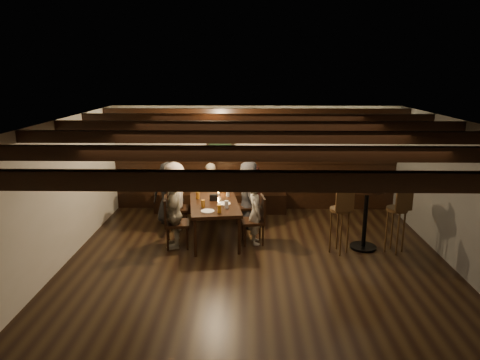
{
  "coord_description": "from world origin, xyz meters",
  "views": [
    {
      "loc": [
        -0.16,
        -6.2,
        3.16
      ],
      "look_at": [
        -0.31,
        1.3,
        1.24
      ],
      "focal_mm": 32.0,
      "sensor_mm": 36.0,
      "label": 1
    }
  ],
  "objects_px": {
    "person_right_near": "(249,194)",
    "high_top_table": "(366,209)",
    "person_bench_centre": "(210,191)",
    "bar_stool_right": "(395,229)",
    "chair_right_near": "(247,214)",
    "person_left_far": "(174,213)",
    "person_left_near": "(175,196)",
    "chair_right_far": "(254,229)",
    "person_bench_left": "(168,193)",
    "person_right_far": "(255,213)",
    "chair_left_far": "(176,232)",
    "chair_left_near": "(177,216)",
    "dining_table": "(214,203)",
    "person_bench_right": "(252,192)",
    "bar_stool_left": "(339,230)"
  },
  "relations": [
    {
      "from": "dining_table",
      "to": "person_right_near",
      "type": "height_order",
      "value": "person_right_near"
    },
    {
      "from": "person_bench_left",
      "to": "person_left_near",
      "type": "height_order",
      "value": "person_left_near"
    },
    {
      "from": "person_bench_left",
      "to": "person_bench_right",
      "type": "bearing_deg",
      "value": -180.0
    },
    {
      "from": "chair_left_far",
      "to": "person_bench_centre",
      "type": "bearing_deg",
      "value": 154.36
    },
    {
      "from": "person_bench_right",
      "to": "bar_stool_left",
      "type": "relative_size",
      "value": 1.03
    },
    {
      "from": "dining_table",
      "to": "high_top_table",
      "type": "relative_size",
      "value": 1.8
    },
    {
      "from": "bar_stool_left",
      "to": "chair_left_near",
      "type": "bearing_deg",
      "value": 150.42
    },
    {
      "from": "chair_right_near",
      "to": "bar_stool_right",
      "type": "xyz_separation_m",
      "value": [
        2.64,
        -1.26,
        0.16
      ]
    },
    {
      "from": "person_bench_right",
      "to": "bar_stool_right",
      "type": "bearing_deg",
      "value": 137.32
    },
    {
      "from": "person_right_far",
      "to": "high_top_table",
      "type": "bearing_deg",
      "value": -104.53
    },
    {
      "from": "person_bench_centre",
      "to": "person_left_far",
      "type": "height_order",
      "value": "person_left_far"
    },
    {
      "from": "person_bench_right",
      "to": "person_bench_centre",
      "type": "bearing_deg",
      "value": -9.46
    },
    {
      "from": "chair_right_far",
      "to": "person_right_near",
      "type": "xyz_separation_m",
      "value": [
        -0.1,
        0.9,
        0.41
      ]
    },
    {
      "from": "chair_left_near",
      "to": "person_left_near",
      "type": "distance_m",
      "value": 0.42
    },
    {
      "from": "chair_right_near",
      "to": "bar_stool_left",
      "type": "height_order",
      "value": "bar_stool_left"
    },
    {
      "from": "person_bench_centre",
      "to": "bar_stool_right",
      "type": "bearing_deg",
      "value": 144.76
    },
    {
      "from": "chair_left_near",
      "to": "person_left_near",
      "type": "height_order",
      "value": "person_left_near"
    },
    {
      "from": "person_bench_centre",
      "to": "person_right_far",
      "type": "relative_size",
      "value": 1.05
    },
    {
      "from": "person_left_near",
      "to": "person_bench_centre",
      "type": "bearing_deg",
      "value": 128.66
    },
    {
      "from": "chair_left_near",
      "to": "chair_right_far",
      "type": "xyz_separation_m",
      "value": [
        1.55,
        -0.68,
        -0.01
      ]
    },
    {
      "from": "chair_left_far",
      "to": "person_bench_centre",
      "type": "distance_m",
      "value": 1.7
    },
    {
      "from": "chair_left_far",
      "to": "high_top_table",
      "type": "relative_size",
      "value": 0.82
    },
    {
      "from": "person_bench_centre",
      "to": "person_left_near",
      "type": "relative_size",
      "value": 0.89
    },
    {
      "from": "dining_table",
      "to": "bar_stool_right",
      "type": "xyz_separation_m",
      "value": [
        3.29,
        -0.71,
        -0.25
      ]
    },
    {
      "from": "person_left_near",
      "to": "bar_stool_left",
      "type": "relative_size",
      "value": 1.2
    },
    {
      "from": "person_left_far",
      "to": "person_right_far",
      "type": "bearing_deg",
      "value": 90.0
    },
    {
      "from": "chair_right_near",
      "to": "person_left_far",
      "type": "height_order",
      "value": "person_left_far"
    },
    {
      "from": "person_bench_left",
      "to": "person_right_far",
      "type": "distance_m",
      "value": 2.13
    },
    {
      "from": "person_bench_left",
      "to": "high_top_table",
      "type": "height_order",
      "value": "person_bench_left"
    },
    {
      "from": "person_bench_right",
      "to": "person_left_near",
      "type": "distance_m",
      "value": 1.71
    },
    {
      "from": "dining_table",
      "to": "bar_stool_left",
      "type": "relative_size",
      "value": 1.78
    },
    {
      "from": "person_right_near",
      "to": "high_top_table",
      "type": "height_order",
      "value": "person_right_near"
    },
    {
      "from": "chair_right_far",
      "to": "high_top_table",
      "type": "height_order",
      "value": "high_top_table"
    },
    {
      "from": "dining_table",
      "to": "person_left_far",
      "type": "distance_m",
      "value": 0.88
    },
    {
      "from": "chair_right_far",
      "to": "bar_stool_right",
      "type": "bearing_deg",
      "value": -106.63
    },
    {
      "from": "person_left_far",
      "to": "person_left_near",
      "type": "bearing_deg",
      "value": 180.0
    },
    {
      "from": "person_bench_right",
      "to": "chair_left_near",
      "type": "bearing_deg",
      "value": 15.53
    },
    {
      "from": "person_right_near",
      "to": "bar_stool_right",
      "type": "relative_size",
      "value": 1.18
    },
    {
      "from": "chair_right_near",
      "to": "person_bench_centre",
      "type": "distance_m",
      "value": 1.0
    },
    {
      "from": "dining_table",
      "to": "chair_right_near",
      "type": "relative_size",
      "value": 2.31
    },
    {
      "from": "chair_left_near",
      "to": "chair_right_near",
      "type": "relative_size",
      "value": 1.03
    },
    {
      "from": "chair_right_near",
      "to": "chair_left_far",
      "type": "bearing_deg",
      "value": 122.02
    },
    {
      "from": "person_bench_centre",
      "to": "high_top_table",
      "type": "xyz_separation_m",
      "value": [
        2.94,
        -1.59,
        0.13
      ]
    },
    {
      "from": "dining_table",
      "to": "chair_right_near",
      "type": "height_order",
      "value": "chair_right_near"
    },
    {
      "from": "person_left_near",
      "to": "person_left_far",
      "type": "bearing_deg",
      "value": -0.0
    },
    {
      "from": "bar_stool_left",
      "to": "bar_stool_right",
      "type": "distance_m",
      "value": 1.0
    },
    {
      "from": "chair_left_near",
      "to": "dining_table",
      "type": "bearing_deg",
      "value": 57.98
    },
    {
      "from": "dining_table",
      "to": "chair_right_far",
      "type": "xyz_separation_m",
      "value": [
        0.78,
        -0.34,
        -0.4
      ]
    },
    {
      "from": "chair_right_near",
      "to": "high_top_table",
      "type": "distance_m",
      "value": 2.46
    },
    {
      "from": "person_bench_left",
      "to": "person_right_far",
      "type": "height_order",
      "value": "person_bench_left"
    }
  ]
}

